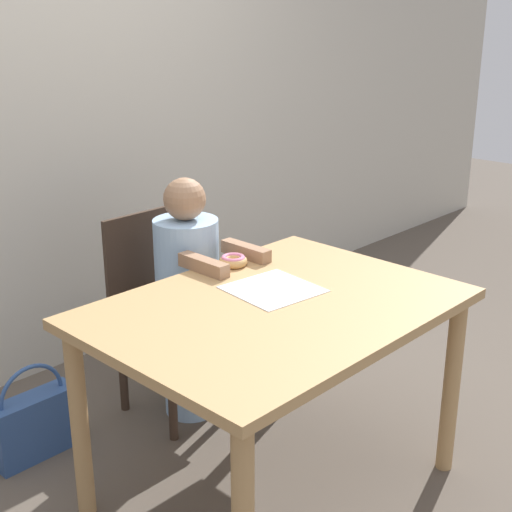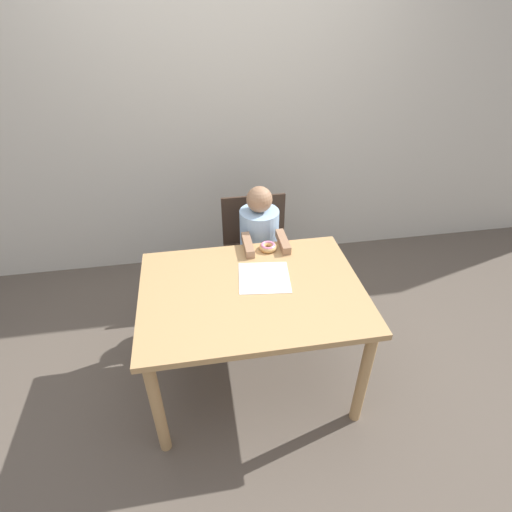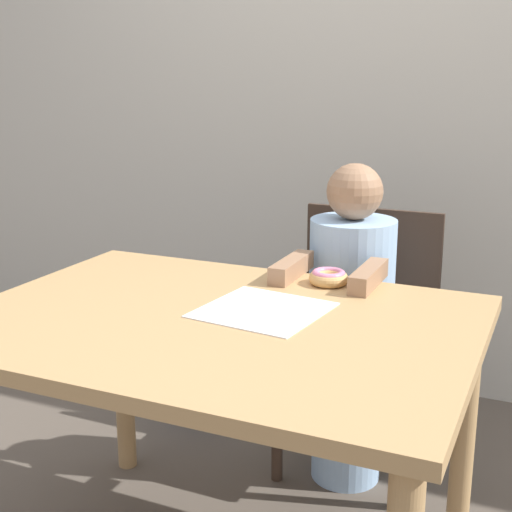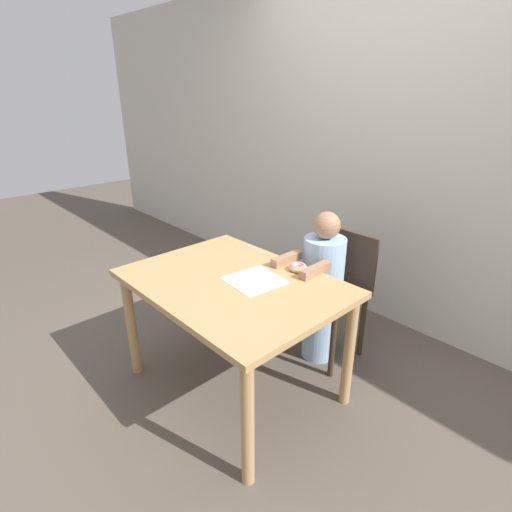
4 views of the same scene
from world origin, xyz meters
name	(u,v)px [view 2 (image 2 of 4)]	position (x,y,z in m)	size (l,w,h in m)	color
ground_plane	(253,376)	(0.00, 0.00, 0.00)	(12.00, 12.00, 0.00)	brown
wall_back	(221,114)	(0.00, 1.41, 1.25)	(8.00, 0.05, 2.50)	beige
dining_table	(252,303)	(0.00, 0.00, 0.62)	(1.19, 0.87, 0.72)	tan
chair	(257,251)	(0.15, 0.72, 0.46)	(0.45, 0.39, 0.84)	#38281E
child_figure	(259,255)	(0.15, 0.61, 0.50)	(0.27, 0.46, 1.01)	#99BCE0
donut	(268,247)	(0.16, 0.36, 0.74)	(0.11, 0.11, 0.04)	tan
napkin	(264,277)	(0.08, 0.09, 0.72)	(0.31, 0.31, 0.00)	white
handbag	(174,289)	(-0.48, 0.79, 0.14)	(0.33, 0.11, 0.38)	#2D4C84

